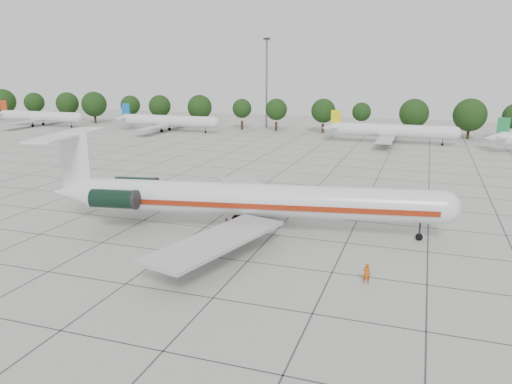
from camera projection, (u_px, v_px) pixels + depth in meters
ground at (272, 235)px, 54.04m from camera, size 260.00×260.00×0.00m
apron_joints at (305, 200)px, 67.80m from camera, size 170.00×170.00×0.02m
main_airliner at (238, 199)px, 54.34m from camera, size 44.63×34.84×10.55m
ground_crew at (366, 273)px, 41.80m from camera, size 0.73×0.55×1.80m
bg_airliner_a at (39, 117)px, 150.13m from camera, size 28.24×27.20×7.40m
bg_airliner_b at (168, 121)px, 138.07m from camera, size 28.24×27.20×7.40m
bg_airliner_c at (392, 131)px, 116.94m from camera, size 28.24×27.20×7.40m
tree_line at (323, 111)px, 134.19m from camera, size 249.86×8.44×10.22m
floodlight_mast at (267, 78)px, 144.30m from camera, size 1.60×1.60×25.45m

